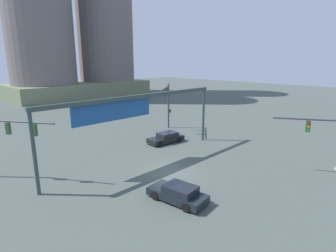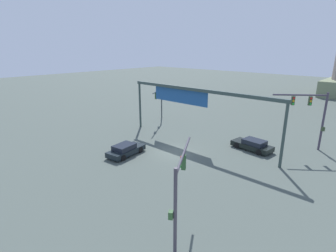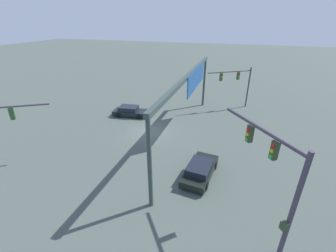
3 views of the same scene
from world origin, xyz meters
name	(u,v)px [view 2 (image 2 of 3)]	position (x,y,z in m)	size (l,w,h in m)	color
ground_plane	(174,152)	(0.00, 0.00, 0.00)	(190.55, 190.55, 0.00)	#49534D
traffic_signal_near_corner	(313,111)	(10.35, 10.57, 4.40)	(4.83, 3.61, 6.42)	#3E3647
traffic_signal_opposite_side	(159,96)	(-10.12, 8.10, 3.83)	(3.37, 5.15, 5.32)	#313A3E
traffic_signal_cross_street	(179,184)	(8.85, -9.80, 3.52)	(3.16, 5.34, 5.19)	#3A3643
overhead_sign_gantry	(192,97)	(-0.75, 3.98, 5.42)	(20.06, 0.43, 6.52)	#32423F
sedan_car_approaching	(126,150)	(-3.33, -4.02, 0.57)	(2.31, 4.45, 1.21)	black
sedan_car_waiting_far	(253,145)	(5.91, 6.39, 0.57)	(4.60, 2.31, 1.21)	black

